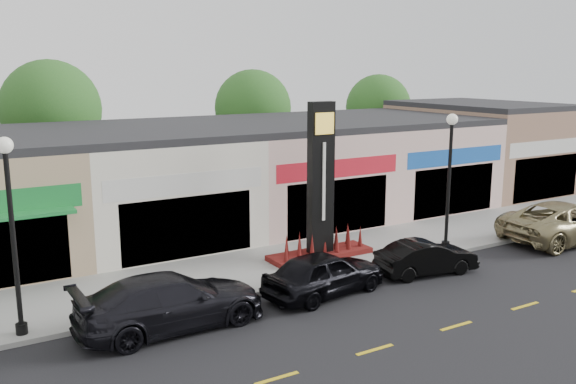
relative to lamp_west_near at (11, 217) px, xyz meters
name	(u,v)px	position (x,y,z in m)	size (l,w,h in m)	color
ground	(314,312)	(8.00, -2.50, -3.48)	(120.00, 120.00, 0.00)	black
sidewalk	(250,270)	(8.00, 1.85, -3.40)	(52.00, 4.30, 0.15)	gray
curb	(280,289)	(8.00, -0.40, -3.40)	(52.00, 0.20, 0.15)	gray
shop_cream	(147,181)	(6.50, 8.97, -1.08)	(7.00, 10.01, 4.80)	beige
shop_pink_w	(282,168)	(13.50, 8.97, -1.08)	(7.00, 10.01, 4.80)	beige
shop_pink_e	(390,158)	(20.50, 8.97, -1.08)	(7.00, 10.01, 4.80)	beige
shop_tan	(478,146)	(27.50, 8.98, -0.83)	(7.00, 10.01, 5.30)	#88644F
tree_rear_west	(51,109)	(4.00, 17.00, 1.74)	(5.20, 5.20, 7.83)	#382619
tree_rear_mid	(253,108)	(16.00, 17.00, 1.41)	(4.80, 4.80, 7.29)	#382619
tree_rear_east	(378,107)	(26.00, 17.00, 1.15)	(4.60, 4.60, 6.94)	#382619
lamp_west_near	(11,217)	(0.00, 0.00, 0.00)	(0.44, 0.44, 5.47)	black
lamp_east_near	(450,168)	(16.00, 0.00, 0.00)	(0.44, 0.44, 5.47)	black
pylon_sign	(321,203)	(11.00, 1.70, -1.20)	(4.20, 1.30, 6.00)	#520E11
car_dark_sedan	(171,301)	(3.84, -1.39, -2.68)	(5.50, 2.24, 1.60)	black
car_black_sedan	(324,273)	(9.07, -1.46, -2.73)	(4.37, 1.76, 1.49)	black
car_black_conv	(426,257)	(13.44, -1.61, -2.86)	(3.77, 1.31, 1.24)	black
car_gold_suv	(566,222)	(21.67, -1.43, -2.62)	(6.16, 2.84, 1.71)	#9C9063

